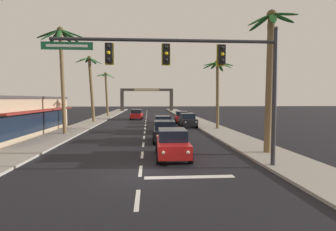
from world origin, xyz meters
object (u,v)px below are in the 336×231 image
(palm_right_second, at_px, (218,80))
(town_gateway_arch, at_px, (147,96))
(traffic_signal_mast, at_px, (200,66))
(sedan_fifth_in_queue, at_px, (163,124))
(palm_left_third, at_px, (91,80))
(palm_left_farthest, at_px, (106,88))
(sedan_parked_nearest_kerb, at_px, (182,117))
(sedan_parked_mid_kerb, at_px, (188,120))
(sedan_third_in_queue, at_px, (165,131))
(palm_right_nearest, at_px, (270,63))
(storefront_strip_left, at_px, (7,117))
(sedan_lead_at_stop_bar, at_px, (172,143))
(palm_left_second, at_px, (62,58))
(sedan_oncoming_far, at_px, (137,114))

(palm_right_second, height_order, town_gateway_arch, palm_right_second)
(traffic_signal_mast, height_order, sedan_fifth_in_queue, traffic_signal_mast)
(palm_left_third, bearing_deg, palm_left_farthest, 89.44)
(sedan_parked_nearest_kerb, distance_m, sedan_parked_mid_kerb, 5.28)
(traffic_signal_mast, relative_size, sedan_third_in_queue, 2.51)
(palm_right_nearest, xyz_separation_m, storefront_strip_left, (-20.23, 9.20, -3.77))
(sedan_lead_at_stop_bar, relative_size, palm_left_second, 0.44)
(sedan_parked_nearest_kerb, height_order, palm_left_farthest, palm_left_farthest)
(traffic_signal_mast, height_order, sedan_parked_mid_kerb, traffic_signal_mast)
(palm_left_farthest, bearing_deg, sedan_parked_mid_kerb, -57.84)
(sedan_lead_at_stop_bar, distance_m, storefront_strip_left, 17.25)
(sedan_parked_nearest_kerb, height_order, palm_left_third, palm_left_third)
(sedan_oncoming_far, xyz_separation_m, palm_right_second, (9.66, -15.43, 4.70))
(sedan_third_in_queue, bearing_deg, sedan_parked_mid_kerb, 72.54)
(palm_left_second, xyz_separation_m, palm_right_nearest, (15.54, -10.20, -1.70))
(palm_left_farthest, bearing_deg, traffic_signal_mast, -75.26)
(sedan_lead_at_stop_bar, bearing_deg, storefront_strip_left, 145.51)
(sedan_third_in_queue, relative_size, storefront_strip_left, 0.26)
(storefront_strip_left, height_order, town_gateway_arch, town_gateway_arch)
(palm_right_second, height_order, storefront_strip_left, palm_right_second)
(sedan_third_in_queue, distance_m, sedan_parked_nearest_kerb, 16.81)
(town_gateway_arch, bearing_deg, sedan_oncoming_far, -92.90)
(sedan_lead_at_stop_bar, relative_size, palm_left_third, 0.46)
(sedan_fifth_in_queue, relative_size, palm_left_third, 0.46)
(sedan_oncoming_far, distance_m, storefront_strip_left, 22.65)
(traffic_signal_mast, height_order, palm_left_farthest, palm_left_farthest)
(palm_left_second, xyz_separation_m, palm_left_farthest, (-0.06, 27.19, -1.72))
(sedan_parked_nearest_kerb, xyz_separation_m, sedan_parked_mid_kerb, (0.05, -5.28, 0.00))
(sedan_parked_mid_kerb, xyz_separation_m, palm_left_third, (-13.12, 7.04, 5.36))
(sedan_third_in_queue, xyz_separation_m, town_gateway_arch, (-1.70, 54.02, 3.26))
(sedan_fifth_in_queue, distance_m, palm_left_farthest, 27.85)
(sedan_third_in_queue, bearing_deg, sedan_fifth_in_queue, 88.12)
(sedan_fifth_in_queue, height_order, town_gateway_arch, town_gateway_arch)
(town_gateway_arch, bearing_deg, traffic_signal_mast, -87.35)
(traffic_signal_mast, distance_m, sedan_fifth_in_queue, 15.50)
(palm_left_farthest, bearing_deg, sedan_fifth_in_queue, -69.36)
(palm_right_second, bearing_deg, palm_left_farthest, 123.74)
(palm_left_second, bearing_deg, sedan_fifth_in_queue, 8.93)
(sedan_lead_at_stop_bar, bearing_deg, sedan_fifth_in_queue, 89.45)
(palm_left_third, bearing_deg, sedan_oncoming_far, 39.68)
(palm_left_farthest, height_order, palm_right_nearest, palm_right_nearest)
(sedan_third_in_queue, relative_size, sedan_oncoming_far, 0.99)
(traffic_signal_mast, xyz_separation_m, palm_left_second, (-10.62, 13.37, 2.26))
(palm_left_second, bearing_deg, palm_left_third, 90.80)
(sedan_oncoming_far, bearing_deg, traffic_signal_mast, -82.13)
(palm_left_third, bearing_deg, sedan_parked_nearest_kerb, -7.64)
(palm_left_farthest, height_order, town_gateway_arch, palm_left_farthest)
(palm_left_second, height_order, palm_right_second, palm_left_second)
(palm_right_second, bearing_deg, storefront_strip_left, -167.83)
(palm_left_second, distance_m, palm_left_third, 13.62)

